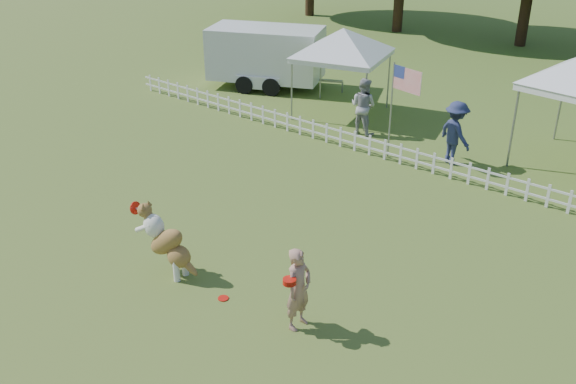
% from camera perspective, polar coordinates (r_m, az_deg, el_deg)
% --- Properties ---
extents(ground, '(120.00, 120.00, 0.00)m').
position_cam_1_polar(ground, '(12.74, -5.42, -7.66)').
color(ground, '#3C631F').
rests_on(ground, ground).
extents(picket_fence, '(22.00, 0.08, 0.60)m').
position_cam_1_polar(picket_fence, '(17.61, 10.68, 3.13)').
color(picket_fence, silver).
rests_on(picket_fence, ground).
extents(handler, '(0.38, 0.57, 1.54)m').
position_cam_1_polar(handler, '(11.05, 0.95, -8.61)').
color(handler, '#A77864').
rests_on(handler, ground).
extents(dog, '(1.42, 0.61, 1.42)m').
position_cam_1_polar(dog, '(12.69, -10.68, -4.41)').
color(dog, brown).
rests_on(dog, ground).
extents(frisbee_on_turf, '(0.23, 0.23, 0.02)m').
position_cam_1_polar(frisbee_on_turf, '(12.19, -5.78, -9.38)').
color(frisbee_on_turf, red).
rests_on(frisbee_on_turf, ground).
extents(canopy_tent_left, '(3.26, 3.26, 2.75)m').
position_cam_1_polar(canopy_tent_left, '(21.14, 4.81, 10.51)').
color(canopy_tent_left, white).
rests_on(canopy_tent_left, ground).
extents(cargo_trailer, '(5.54, 4.11, 2.23)m').
position_cam_1_polar(cargo_trailer, '(24.09, -1.96, 11.91)').
color(cargo_trailer, white).
rests_on(cargo_trailer, ground).
extents(flag_pole, '(1.03, 0.34, 2.69)m').
position_cam_1_polar(flag_pole, '(17.83, 9.13, 7.14)').
color(flag_pole, gray).
rests_on(flag_pole, ground).
extents(spectator_a, '(0.85, 0.66, 1.73)m').
position_cam_1_polar(spectator_a, '(19.61, 6.70, 7.59)').
color(spectator_a, '#98979D').
rests_on(spectator_a, ground).
extents(spectator_b, '(1.31, 1.10, 1.76)m').
position_cam_1_polar(spectator_b, '(17.90, 14.65, 5.10)').
color(spectator_b, navy).
rests_on(spectator_b, ground).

